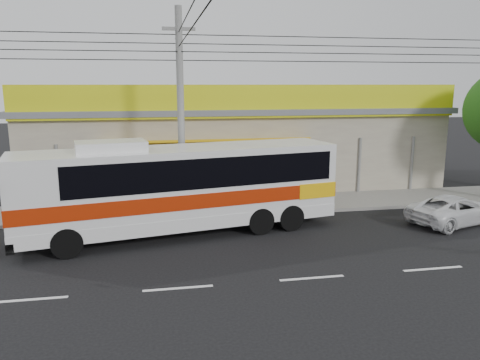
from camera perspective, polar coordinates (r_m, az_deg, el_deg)
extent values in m
plane|color=black|center=(16.73, 5.94, -8.46)|extent=(120.00, 120.00, 0.00)
cube|color=slate|center=(22.27, 1.63, -3.09)|extent=(30.00, 3.20, 0.15)
cube|color=gray|center=(27.28, -0.80, 3.98)|extent=(22.00, 8.00, 4.20)
cube|color=#595C61|center=(27.07, -0.81, 8.71)|extent=(22.60, 8.60, 0.30)
cube|color=#C9D012|center=(23.00, 0.92, 9.56)|extent=(22.00, 0.24, 1.60)
cube|color=#A82C09|center=(22.67, -4.10, 9.50)|extent=(9.00, 0.10, 1.20)
cube|color=#1C7114|center=(25.07, 15.86, 9.30)|extent=(2.40, 0.10, 1.10)
cube|color=navy|center=(26.37, 21.21, 9.05)|extent=(2.20, 0.10, 1.10)
cube|color=#A82C09|center=(22.97, -21.94, 8.73)|extent=(3.00, 0.10, 1.10)
cube|color=#CD9A0B|center=(22.67, -3.99, 4.69)|extent=(10.00, 1.20, 0.37)
cube|color=silver|center=(17.99, -7.18, -0.70)|extent=(12.36, 4.76, 2.92)
cube|color=#A42207|center=(18.07, -7.16, -1.79)|extent=(12.40, 4.81, 0.55)
cube|color=#E0A70B|center=(19.95, 7.59, -0.52)|extent=(2.07, 2.84, 0.60)
cube|color=black|center=(18.04, -5.06, 1.50)|extent=(10.38, 4.42, 1.11)
cube|color=black|center=(17.48, -26.55, -0.69)|extent=(0.58, 2.21, 1.51)
cube|color=silver|center=(17.28, -15.47, 4.00)|extent=(2.64, 1.84, 0.36)
cylinder|color=black|center=(16.75, -20.36, -7.22)|extent=(1.09, 0.51, 1.05)
cylinder|color=black|center=(18.93, -20.52, -5.09)|extent=(1.09, 0.51, 1.05)
cylinder|color=black|center=(18.72, 6.20, -4.58)|extent=(1.09, 0.51, 1.05)
cylinder|color=black|center=(20.70, 3.30, -2.96)|extent=(1.09, 0.51, 1.05)
imported|color=maroon|center=(20.41, -10.12, -3.04)|extent=(1.85, 0.78, 0.95)
imported|color=silver|center=(21.48, 24.75, -3.30)|extent=(4.66, 3.16, 1.19)
cylinder|color=slate|center=(19.34, -7.21, 7.49)|extent=(0.28, 0.28, 8.73)
cube|color=slate|center=(19.41, -7.49, 17.82)|extent=(1.31, 0.13, 0.13)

